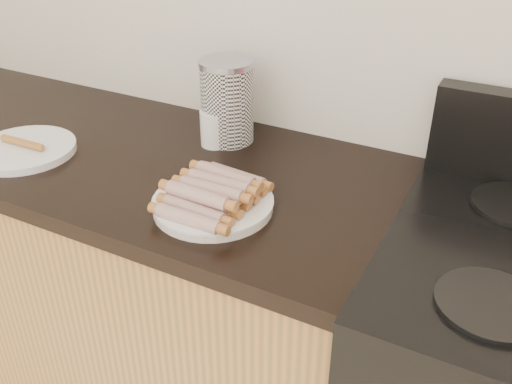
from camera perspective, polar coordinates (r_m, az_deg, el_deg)
The scene contains 9 objects.
cabinet_base at distance 1.97m, azimuth -20.76°, elevation -5.92°, with size 2.20×0.59×0.86m, color #B7793D.
counter_slab at distance 1.75m, azimuth -23.44°, elevation 6.02°, with size 2.20×0.62×0.04m, color black.
burner_near_left at distance 1.01m, azimuth 22.47°, elevation -10.30°, with size 0.18×0.18×0.01m, color black.
main_plate at distance 1.19m, azimuth -4.32°, elevation -1.34°, with size 0.25×0.25×0.02m, color white.
side_plate at distance 1.53m, azimuth -22.21°, elevation 3.96°, with size 0.25×0.25×0.02m, color white.
hotdog_pile at distance 1.18m, azimuth -4.38°, elevation 0.00°, with size 0.14×0.23×0.05m.
plain_sausages at distance 1.52m, azimuth -22.35°, elevation 4.59°, with size 0.12×0.02×0.02m.
canister at distance 1.45m, azimuth -2.90°, elevation 9.07°, with size 0.14×0.14×0.21m.
mug at distance 1.45m, azimuth -4.16°, elevation 6.39°, with size 0.07×0.07×0.09m, color white.
Camera 1 is at (0.60, 0.71, 1.54)m, focal length 40.00 mm.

